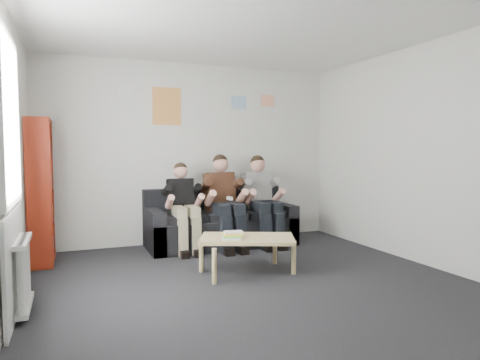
{
  "coord_description": "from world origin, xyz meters",
  "views": [
    {
      "loc": [
        -1.78,
        -3.82,
        1.4
      ],
      "look_at": [
        0.29,
        1.3,
        1.02
      ],
      "focal_mm": 32.0,
      "sensor_mm": 36.0,
      "label": 1
    }
  ],
  "objects_px": {
    "bookshelf": "(41,191)",
    "person_middle": "(225,202)",
    "sofa": "(220,225)",
    "person_right": "(262,201)",
    "person_left": "(184,207)",
    "coffee_table": "(247,241)"
  },
  "relations": [
    {
      "from": "bookshelf",
      "to": "person_middle",
      "type": "relative_size",
      "value": 1.33
    },
    {
      "from": "sofa",
      "to": "person_right",
      "type": "relative_size",
      "value": 1.62
    },
    {
      "from": "person_left",
      "to": "person_right",
      "type": "xyz_separation_m",
      "value": [
        1.19,
        -0.01,
        0.04
      ]
    },
    {
      "from": "coffee_table",
      "to": "person_right",
      "type": "xyz_separation_m",
      "value": [
        0.8,
        1.3,
        0.29
      ]
    },
    {
      "from": "sofa",
      "to": "person_middle",
      "type": "height_order",
      "value": "person_middle"
    },
    {
      "from": "sofa",
      "to": "person_right",
      "type": "height_order",
      "value": "person_right"
    },
    {
      "from": "bookshelf",
      "to": "coffee_table",
      "type": "xyz_separation_m",
      "value": [
        2.18,
        -1.41,
        -0.52
      ]
    },
    {
      "from": "bookshelf",
      "to": "person_right",
      "type": "distance_m",
      "value": 2.99
    },
    {
      "from": "person_middle",
      "to": "bookshelf",
      "type": "bearing_deg",
      "value": 170.67
    },
    {
      "from": "person_left",
      "to": "person_right",
      "type": "bearing_deg",
      "value": 3.36
    },
    {
      "from": "bookshelf",
      "to": "person_middle",
      "type": "bearing_deg",
      "value": -1.62
    },
    {
      "from": "sofa",
      "to": "person_middle",
      "type": "distance_m",
      "value": 0.42
    },
    {
      "from": "sofa",
      "to": "bookshelf",
      "type": "distance_m",
      "value": 2.46
    },
    {
      "from": "coffee_table",
      "to": "person_middle",
      "type": "distance_m",
      "value": 1.35
    },
    {
      "from": "bookshelf",
      "to": "coffee_table",
      "type": "relative_size",
      "value": 1.7
    },
    {
      "from": "bookshelf",
      "to": "person_left",
      "type": "distance_m",
      "value": 1.81
    },
    {
      "from": "person_right",
      "to": "sofa",
      "type": "bearing_deg",
      "value": 161.85
    },
    {
      "from": "coffee_table",
      "to": "person_right",
      "type": "distance_m",
      "value": 1.55
    },
    {
      "from": "coffee_table",
      "to": "person_right",
      "type": "relative_size",
      "value": 0.79
    },
    {
      "from": "person_middle",
      "to": "person_left",
      "type": "bearing_deg",
      "value": 172.76
    },
    {
      "from": "person_middle",
      "to": "person_right",
      "type": "height_order",
      "value": "person_middle"
    },
    {
      "from": "coffee_table",
      "to": "person_middle",
      "type": "xyz_separation_m",
      "value": [
        0.2,
        1.3,
        0.29
      ]
    }
  ]
}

